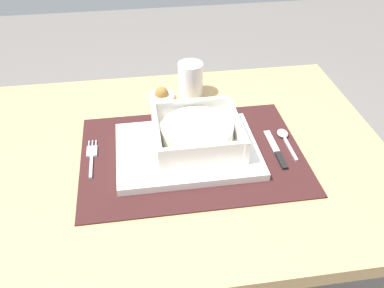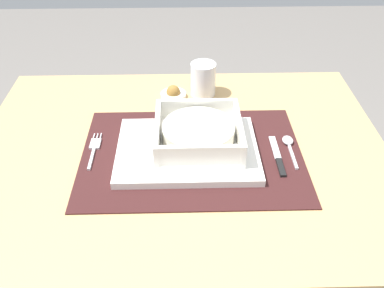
% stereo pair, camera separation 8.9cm
% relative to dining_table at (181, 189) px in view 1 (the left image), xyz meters
% --- Properties ---
extents(dining_table, '(0.91, 0.70, 0.74)m').
position_rel_dining_table_xyz_m(dining_table, '(0.00, 0.00, 0.00)').
color(dining_table, tan).
rests_on(dining_table, ground).
extents(placemat, '(0.47, 0.34, 0.00)m').
position_rel_dining_table_xyz_m(placemat, '(0.02, -0.02, 0.12)').
color(placemat, '#381919').
rests_on(placemat, dining_table).
extents(serving_plate, '(0.30, 0.22, 0.02)m').
position_rel_dining_table_xyz_m(serving_plate, '(0.01, -0.02, 0.13)').
color(serving_plate, white).
rests_on(serving_plate, placemat).
extents(porridge_bowl, '(0.18, 0.18, 0.05)m').
position_rel_dining_table_xyz_m(porridge_bowl, '(0.04, 0.00, 0.16)').
color(porridge_bowl, white).
rests_on(porridge_bowl, serving_plate).
extents(fork, '(0.02, 0.13, 0.00)m').
position_rel_dining_table_xyz_m(fork, '(-0.19, 0.00, 0.12)').
color(fork, silver).
rests_on(fork, placemat).
extents(spoon, '(0.02, 0.11, 0.01)m').
position_rel_dining_table_xyz_m(spoon, '(0.24, 0.01, 0.12)').
color(spoon, silver).
rests_on(spoon, placemat).
extents(butter_knife, '(0.01, 0.13, 0.01)m').
position_rel_dining_table_xyz_m(butter_knife, '(0.21, -0.04, 0.12)').
color(butter_knife, black).
rests_on(butter_knife, placemat).
extents(drinking_glass, '(0.06, 0.06, 0.09)m').
position_rel_dining_table_xyz_m(drinking_glass, '(0.06, 0.24, 0.15)').
color(drinking_glass, white).
rests_on(drinking_glass, dining_table).
extents(condiment_saucer, '(0.07, 0.07, 0.04)m').
position_rel_dining_table_xyz_m(condiment_saucer, '(-0.02, 0.22, 0.13)').
color(condiment_saucer, white).
rests_on(condiment_saucer, dining_table).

